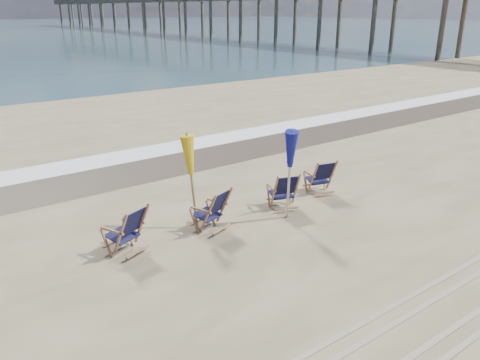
{
  "coord_description": "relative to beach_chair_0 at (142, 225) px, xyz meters",
  "views": [
    {
      "loc": [
        -5.95,
        -5.98,
        4.61
      ],
      "look_at": [
        0.0,
        2.2,
        0.9
      ],
      "focal_mm": 35.0,
      "sensor_mm": 36.0,
      "label": 1
    }
  ],
  "objects": [
    {
      "name": "fishing_pier",
      "position": [
        40.54,
        71.95,
        4.12
      ],
      "size": [
        4.4,
        140.0,
        9.3
      ],
      "primitive_type": null,
      "color": "brown",
      "rests_on": "ground"
    },
    {
      "name": "beach_chair_1",
      "position": [
        1.9,
        -0.16,
        -0.02
      ],
      "size": [
        0.86,
        0.91,
        1.02
      ],
      "primitive_type": null,
      "rotation": [
        0.0,
        0.0,
        3.47
      ],
      "color": "black",
      "rests_on": "ground"
    },
    {
      "name": "beach_chair_3",
      "position": [
        5.31,
        -0.13,
        -0.03
      ],
      "size": [
        0.8,
        0.86,
        0.99
      ],
      "primitive_type": null,
      "rotation": [
        0.0,
        0.0,
        2.88
      ],
      "color": "black",
      "rests_on": "ground"
    },
    {
      "name": "wet_sand_strip",
      "position": [
        2.54,
        4.75,
        -0.53
      ],
      "size": [
        200.0,
        2.6,
        0.0
      ],
      "primitive_type": "cube",
      "color": "#42362A",
      "rests_on": "ground"
    },
    {
      "name": "umbrella_yellow",
      "position": [
        1.33,
        0.24,
        1.05
      ],
      "size": [
        0.3,
        0.3,
        2.09
      ],
      "color": "#A46E49",
      "rests_on": "ground"
    },
    {
      "name": "beach_chair_2",
      "position": [
        3.86,
        -0.34,
        -0.03
      ],
      "size": [
        0.83,
        0.88,
        0.99
      ],
      "primitive_type": null,
      "rotation": [
        0.0,
        0.0,
        2.81
      ],
      "color": "black",
      "rests_on": "ground"
    },
    {
      "name": "umbrella_blue",
      "position": [
        3.25,
        -0.74,
        1.15
      ],
      "size": [
        0.3,
        0.3,
        2.21
      ],
      "color": "#A5A5AD",
      "rests_on": "ground"
    },
    {
      "name": "surf_foam",
      "position": [
        2.54,
        6.25,
        -0.52
      ],
      "size": [
        200.0,
        1.4,
        0.01
      ],
      "primitive_type": "cube",
      "color": "silver",
      "rests_on": "ground"
    },
    {
      "name": "beach_chair_0",
      "position": [
        0.0,
        0.0,
        0.0
      ],
      "size": [
        0.91,
        0.96,
        1.06
      ],
      "primitive_type": null,
      "rotation": [
        0.0,
        0.0,
        3.53
      ],
      "color": "black",
      "rests_on": "ground"
    },
    {
      "name": "tire_tracks",
      "position": [
        2.54,
        -4.85,
        -0.52
      ],
      "size": [
        80.0,
        1.3,
        0.01
      ],
      "primitive_type": null,
      "color": "gray",
      "rests_on": "ground"
    }
  ]
}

